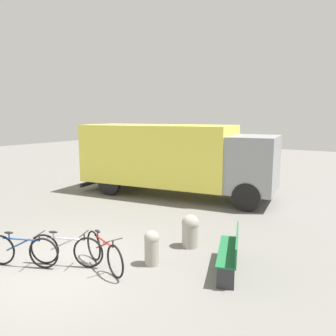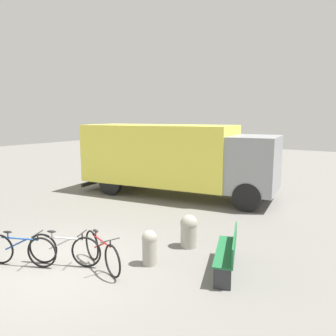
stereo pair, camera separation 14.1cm
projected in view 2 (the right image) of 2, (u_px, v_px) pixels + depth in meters
name	position (u px, v px, depth m)	size (l,w,h in m)	color
ground_plane	(62.00, 267.00, 7.29)	(60.00, 60.00, 0.00)	slate
delivery_truck	(175.00, 156.00, 13.73)	(8.43, 3.60, 2.96)	#EAE04C
park_bench	(229.00, 250.00, 7.03)	(0.95, 1.77, 0.84)	#1E6638
bicycle_near	(20.00, 250.00, 7.29)	(1.64, 0.73, 0.79)	black
bicycle_middle	(64.00, 249.00, 7.32)	(1.64, 0.72, 0.79)	black
bicycle_far	(102.00, 252.00, 7.19)	(1.65, 0.70, 0.79)	black
bollard_near_bench	(150.00, 246.00, 7.35)	(0.34, 0.34, 0.80)	#9E998C
bollard_far_bench	(189.00, 230.00, 8.36)	(0.44, 0.44, 0.84)	#9E998C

